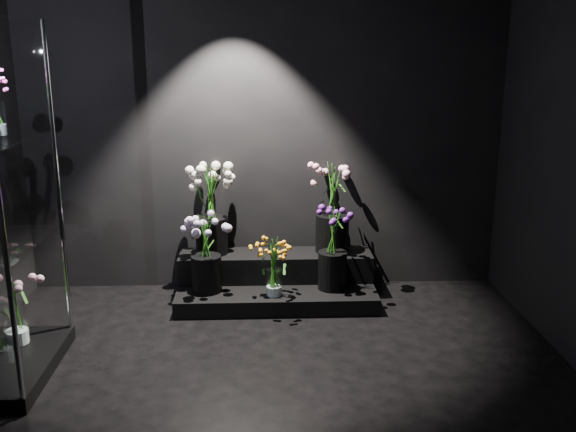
{
  "coord_description": "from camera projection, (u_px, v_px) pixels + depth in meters",
  "views": [
    {
      "loc": [
        -0.03,
        -3.34,
        2.03
      ],
      "look_at": [
        0.16,
        1.2,
        0.83
      ],
      "focal_mm": 40.0,
      "sensor_mm": 36.0,
      "label": 1
    }
  ],
  "objects": [
    {
      "name": "bouquet_orange_bells",
      "position": [
        274.0,
        266.0,
        4.99
      ],
      "size": [
        0.3,
        0.3,
        0.47
      ],
      "rotation": [
        0.0,
        0.0,
        0.07
      ],
      "color": "white",
      "rests_on": "display_riser"
    },
    {
      "name": "floor",
      "position": [
        269.0,
        406.0,
        3.75
      ],
      "size": [
        4.0,
        4.0,
        0.0
      ],
      "primitive_type": "plane",
      "color": "black",
      "rests_on": "ground"
    },
    {
      "name": "bouquet_pink_roses",
      "position": [
        333.0,
        204.0,
        5.32
      ],
      "size": [
        0.47,
        0.47,
        0.75
      ],
      "rotation": [
        0.0,
        0.0,
        -0.3
      ],
      "color": "black",
      "rests_on": "display_riser"
    },
    {
      "name": "wall_back",
      "position": [
        264.0,
        125.0,
        5.32
      ],
      "size": [
        4.0,
        0.0,
        4.0
      ],
      "primitive_type": "plane",
      "rotation": [
        1.57,
        0.0,
        0.0
      ],
      "color": "black",
      "rests_on": "floor"
    },
    {
      "name": "bouquet_case_base_pink",
      "position": [
        14.0,
        307.0,
        4.25
      ],
      "size": [
        0.33,
        0.33,
        0.5
      ],
      "rotation": [
        0.0,
        0.0,
        -0.07
      ],
      "color": "white",
      "rests_on": "display_case"
    },
    {
      "name": "bouquet_cream_roses",
      "position": [
        211.0,
        204.0,
        5.27
      ],
      "size": [
        0.45,
        0.45,
        0.74
      ],
      "rotation": [
        0.0,
        0.0,
        0.16
      ],
      "color": "black",
      "rests_on": "display_riser"
    },
    {
      "name": "bouquet_lilac",
      "position": [
        206.0,
        247.0,
        5.05
      ],
      "size": [
        0.51,
        0.51,
        0.63
      ],
      "rotation": [
        0.0,
        0.0,
        -0.4
      ],
      "color": "black",
      "rests_on": "display_riser"
    },
    {
      "name": "wall_front",
      "position": [
        275.0,
        333.0,
        1.46
      ],
      "size": [
        4.0,
        0.0,
        4.0
      ],
      "primitive_type": "plane",
      "rotation": [
        -1.57,
        0.0,
        0.0
      ],
      "color": "black",
      "rests_on": "floor"
    },
    {
      "name": "bouquet_purple",
      "position": [
        333.0,
        243.0,
        5.11
      ],
      "size": [
        0.34,
        0.34,
        0.68
      ],
      "rotation": [
        0.0,
        0.0,
        -0.03
      ],
      "color": "black",
      "rests_on": "display_riser"
    },
    {
      "name": "display_riser",
      "position": [
        276.0,
        280.0,
        5.34
      ],
      "size": [
        1.61,
        0.71,
        0.36
      ],
      "color": "black",
      "rests_on": "floor"
    }
  ]
}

